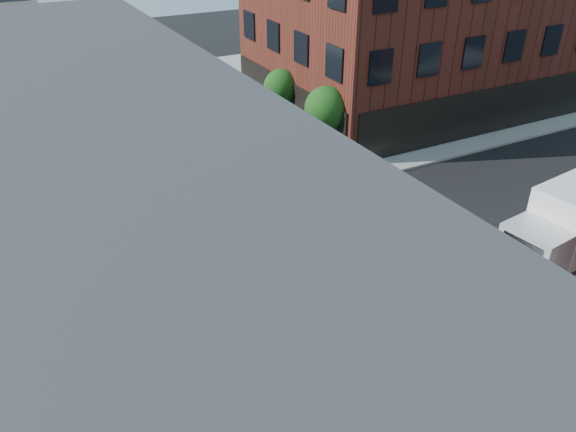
{
  "coord_description": "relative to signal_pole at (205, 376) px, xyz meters",
  "views": [
    {
      "loc": [
        -10.05,
        -17.94,
        14.84
      ],
      "look_at": [
        -0.09,
        0.75,
        2.5
      ],
      "focal_mm": 35.0,
      "sensor_mm": 36.0,
      "label": 1
    }
  ],
  "objects": [
    {
      "name": "traffic_cone",
      "position": [
        1.02,
        2.64,
        -2.49
      ],
      "size": [
        0.5,
        0.5,
        0.76
      ],
      "rotation": [
        0.0,
        0.0,
        -0.24
      ],
      "color": "#DF5309",
      "rests_on": "ground"
    },
    {
      "name": "signal_pole",
      "position": [
        0.0,
        0.0,
        0.0
      ],
      "size": [
        1.29,
        1.24,
        4.6
      ],
      "color": "black",
      "rests_on": "ground"
    },
    {
      "name": "tree_far",
      "position": [
        14.28,
        22.65,
        0.02
      ],
      "size": [
        2.43,
        2.43,
        4.07
      ],
      "color": "black",
      "rests_on": "ground"
    },
    {
      "name": "ground",
      "position": [
        6.72,
        6.68,
        -2.86
      ],
      "size": [
        120.0,
        120.0,
        0.0
      ],
      "primitive_type": "plane",
      "color": "black",
      "rests_on": "ground"
    },
    {
      "name": "sidewalk_ne",
      "position": [
        27.72,
        27.68,
        -2.78
      ],
      "size": [
        30.0,
        30.0,
        0.15
      ],
      "primitive_type": "cube",
      "color": "gray",
      "rests_on": "ground"
    },
    {
      "name": "building_ne",
      "position": [
        27.22,
        22.68,
        3.14
      ],
      "size": [
        25.0,
        16.0,
        12.0
      ],
      "primitive_type": "cube",
      "color": "#451B11",
      "rests_on": "ground"
    },
    {
      "name": "tree_near",
      "position": [
        14.28,
        16.65,
        0.3
      ],
      "size": [
        2.69,
        2.69,
        4.49
      ],
      "color": "black",
      "rests_on": "ground"
    }
  ]
}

